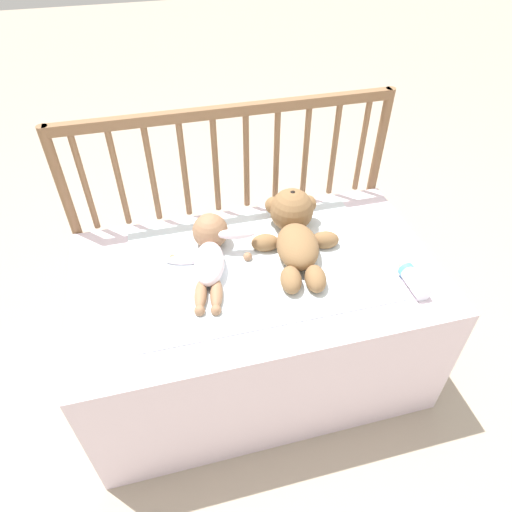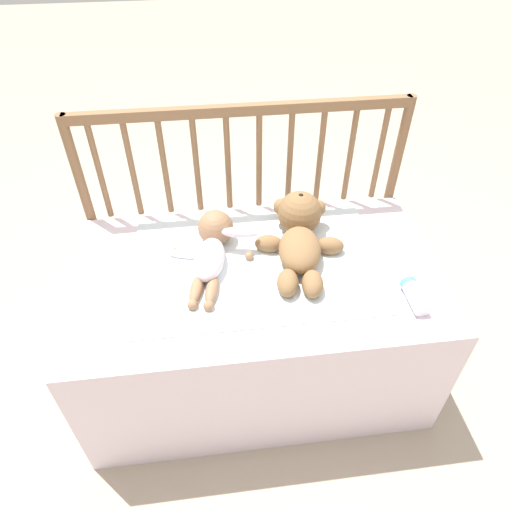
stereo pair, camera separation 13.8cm
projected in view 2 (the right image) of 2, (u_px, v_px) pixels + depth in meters
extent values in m
plane|color=tan|center=(256.00, 365.00, 1.89)|extent=(12.00, 12.00, 0.00)
cube|color=silver|center=(256.00, 323.00, 1.71)|extent=(1.22, 0.71, 0.54)
cylinder|color=brown|center=(95.00, 230.00, 1.79)|extent=(0.04, 0.04, 0.95)
cylinder|color=brown|center=(386.00, 207.00, 1.90)|extent=(0.04, 0.04, 0.95)
cube|color=brown|center=(242.00, 110.00, 1.54)|extent=(1.18, 0.03, 0.04)
cylinder|color=brown|center=(100.00, 173.00, 1.63)|extent=(0.02, 0.02, 0.38)
cylinder|color=brown|center=(132.00, 171.00, 1.64)|extent=(0.02, 0.02, 0.38)
cylinder|color=brown|center=(165.00, 169.00, 1.65)|extent=(0.02, 0.02, 0.38)
cylinder|color=brown|center=(197.00, 166.00, 1.66)|extent=(0.02, 0.02, 0.38)
cylinder|color=brown|center=(228.00, 164.00, 1.67)|extent=(0.02, 0.02, 0.38)
cylinder|color=brown|center=(259.00, 162.00, 1.68)|extent=(0.02, 0.02, 0.38)
cylinder|color=brown|center=(290.00, 160.00, 1.69)|extent=(0.02, 0.02, 0.38)
cylinder|color=brown|center=(320.00, 158.00, 1.70)|extent=(0.02, 0.02, 0.38)
cylinder|color=brown|center=(350.00, 156.00, 1.71)|extent=(0.02, 0.02, 0.38)
cylinder|color=brown|center=(379.00, 155.00, 1.72)|extent=(0.02, 0.02, 0.38)
cube|color=white|center=(258.00, 264.00, 1.55)|extent=(0.84, 0.55, 0.01)
ellipsoid|color=olive|center=(300.00, 250.00, 1.53)|extent=(0.18, 0.24, 0.10)
sphere|color=olive|center=(300.00, 213.00, 1.63)|extent=(0.16, 0.16, 0.16)
sphere|color=beige|center=(300.00, 203.00, 1.60)|extent=(0.07, 0.07, 0.07)
sphere|color=black|center=(301.00, 197.00, 1.59)|extent=(0.02, 0.02, 0.02)
sphere|color=olive|center=(282.00, 207.00, 1.65)|extent=(0.06, 0.06, 0.06)
sphere|color=olive|center=(317.00, 208.00, 1.65)|extent=(0.06, 0.06, 0.06)
ellipsoid|color=olive|center=(269.00, 244.00, 1.58)|extent=(0.11, 0.08, 0.06)
ellipsoid|color=olive|center=(330.00, 246.00, 1.57)|extent=(0.11, 0.08, 0.06)
ellipsoid|color=olive|center=(288.00, 283.00, 1.44)|extent=(0.09, 0.12, 0.07)
ellipsoid|color=olive|center=(312.00, 284.00, 1.43)|extent=(0.09, 0.12, 0.07)
ellipsoid|color=white|center=(210.00, 259.00, 1.51)|extent=(0.14, 0.21, 0.08)
sphere|color=#936B4C|center=(216.00, 228.00, 1.60)|extent=(0.13, 0.13, 0.13)
ellipsoid|color=white|center=(187.00, 254.00, 1.56)|extent=(0.13, 0.06, 0.04)
ellipsoid|color=white|center=(239.00, 233.00, 1.55)|extent=(0.13, 0.06, 0.04)
sphere|color=#936B4C|center=(176.00, 252.00, 1.57)|extent=(0.03, 0.03, 0.03)
sphere|color=#936B4C|center=(249.00, 256.00, 1.55)|extent=(0.03, 0.03, 0.03)
ellipsoid|color=#936B4C|center=(196.00, 289.00, 1.44)|extent=(0.07, 0.13, 0.04)
ellipsoid|color=#936B4C|center=(212.00, 290.00, 1.43)|extent=(0.07, 0.13, 0.04)
sphere|color=#936B4C|center=(193.00, 305.00, 1.39)|extent=(0.03, 0.03, 0.03)
sphere|color=#936B4C|center=(209.00, 306.00, 1.39)|extent=(0.03, 0.03, 0.03)
cylinder|color=white|center=(416.00, 297.00, 1.40)|extent=(0.05, 0.12, 0.05)
cylinder|color=#4C99D8|center=(409.00, 284.00, 1.45)|extent=(0.05, 0.02, 0.05)
sphere|color=#EAC67F|center=(407.00, 280.00, 1.46)|extent=(0.04, 0.04, 0.04)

